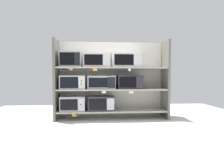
{
  "coord_description": "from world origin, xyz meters",
  "views": [
    {
      "loc": [
        -0.3,
        -4.04,
        0.88
      ],
      "look_at": [
        0.0,
        0.0,
        0.73
      ],
      "focal_mm": 30.73,
      "sensor_mm": 36.0,
      "label": 1
    }
  ],
  "objects_px": {
    "microwave_1": "(101,103)",
    "microwave_5": "(71,60)",
    "microwave_0": "(73,103)",
    "microwave_2": "(73,82)",
    "microwave_4": "(129,82)",
    "microwave_3": "(102,82)",
    "microwave_7": "(126,60)",
    "microwave_6": "(97,61)"
  },
  "relations": [
    {
      "from": "microwave_0",
      "to": "microwave_5",
      "type": "height_order",
      "value": "microwave_5"
    },
    {
      "from": "microwave_3",
      "to": "microwave_6",
      "type": "bearing_deg",
      "value": -179.91
    },
    {
      "from": "microwave_0",
      "to": "microwave_5",
      "type": "distance_m",
      "value": 0.92
    },
    {
      "from": "microwave_6",
      "to": "microwave_2",
      "type": "bearing_deg",
      "value": -179.97
    },
    {
      "from": "microwave_4",
      "to": "microwave_2",
      "type": "bearing_deg",
      "value": -179.99
    },
    {
      "from": "microwave_2",
      "to": "microwave_4",
      "type": "distance_m",
      "value": 1.18
    },
    {
      "from": "microwave_1",
      "to": "microwave_5",
      "type": "xyz_separation_m",
      "value": [
        -0.63,
        -0.0,
        0.91
      ]
    },
    {
      "from": "microwave_2",
      "to": "microwave_3",
      "type": "distance_m",
      "value": 0.59
    },
    {
      "from": "microwave_3",
      "to": "microwave_2",
      "type": "bearing_deg",
      "value": -179.96
    },
    {
      "from": "microwave_1",
      "to": "microwave_6",
      "type": "bearing_deg",
      "value": 179.99
    },
    {
      "from": "microwave_1",
      "to": "microwave_4",
      "type": "height_order",
      "value": "microwave_4"
    },
    {
      "from": "microwave_2",
      "to": "microwave_5",
      "type": "xyz_separation_m",
      "value": [
        -0.04,
        0.0,
        0.47
      ]
    },
    {
      "from": "microwave_0",
      "to": "microwave_2",
      "type": "bearing_deg",
      "value": -8.32
    },
    {
      "from": "microwave_3",
      "to": "microwave_4",
      "type": "relative_size",
      "value": 1.12
    },
    {
      "from": "microwave_3",
      "to": "microwave_5",
      "type": "distance_m",
      "value": 0.79
    },
    {
      "from": "microwave_2",
      "to": "microwave_5",
      "type": "height_order",
      "value": "microwave_5"
    },
    {
      "from": "microwave_3",
      "to": "microwave_5",
      "type": "xyz_separation_m",
      "value": [
        -0.64,
        -0.0,
        0.47
      ]
    },
    {
      "from": "microwave_4",
      "to": "microwave_3",
      "type": "bearing_deg",
      "value": 179.98
    },
    {
      "from": "microwave_4",
      "to": "microwave_6",
      "type": "xyz_separation_m",
      "value": [
        -0.69,
        0.0,
        0.45
      ]
    },
    {
      "from": "microwave_0",
      "to": "microwave_4",
      "type": "relative_size",
      "value": 0.99
    },
    {
      "from": "microwave_0",
      "to": "microwave_1",
      "type": "xyz_separation_m",
      "value": [
        0.59,
        -0.0,
        0.0
      ]
    },
    {
      "from": "microwave_1",
      "to": "microwave_2",
      "type": "xyz_separation_m",
      "value": [
        -0.58,
        -0.0,
        0.44
      ]
    },
    {
      "from": "microwave_5",
      "to": "microwave_6",
      "type": "relative_size",
      "value": 0.78
    },
    {
      "from": "microwave_2",
      "to": "microwave_3",
      "type": "height_order",
      "value": "microwave_2"
    },
    {
      "from": "microwave_4",
      "to": "microwave_7",
      "type": "xyz_separation_m",
      "value": [
        -0.07,
        0.0,
        0.45
      ]
    },
    {
      "from": "microwave_0",
      "to": "microwave_1",
      "type": "height_order",
      "value": "same"
    },
    {
      "from": "microwave_3",
      "to": "microwave_4",
      "type": "xyz_separation_m",
      "value": [
        0.59,
        -0.0,
        0.01
      ]
    },
    {
      "from": "microwave_0",
      "to": "microwave_2",
      "type": "distance_m",
      "value": 0.44
    },
    {
      "from": "microwave_5",
      "to": "microwave_3",
      "type": "bearing_deg",
      "value": 0.03
    },
    {
      "from": "microwave_7",
      "to": "microwave_6",
      "type": "bearing_deg",
      "value": -180.0
    },
    {
      "from": "microwave_4",
      "to": "microwave_5",
      "type": "distance_m",
      "value": 1.31
    },
    {
      "from": "microwave_2",
      "to": "microwave_7",
      "type": "bearing_deg",
      "value": 0.02
    },
    {
      "from": "microwave_2",
      "to": "microwave_7",
      "type": "height_order",
      "value": "microwave_7"
    },
    {
      "from": "microwave_4",
      "to": "microwave_6",
      "type": "height_order",
      "value": "microwave_6"
    },
    {
      "from": "microwave_5",
      "to": "microwave_0",
      "type": "bearing_deg",
      "value": 0.34
    },
    {
      "from": "microwave_5",
      "to": "microwave_1",
      "type": "bearing_deg",
      "value": 0.02
    },
    {
      "from": "microwave_3",
      "to": "microwave_5",
      "type": "bearing_deg",
      "value": -179.97
    },
    {
      "from": "microwave_4",
      "to": "microwave_5",
      "type": "relative_size",
      "value": 1.2
    },
    {
      "from": "microwave_7",
      "to": "microwave_0",
      "type": "bearing_deg",
      "value": -180.0
    },
    {
      "from": "microwave_3",
      "to": "microwave_5",
      "type": "height_order",
      "value": "microwave_5"
    },
    {
      "from": "microwave_5",
      "to": "microwave_6",
      "type": "bearing_deg",
      "value": 0.02
    },
    {
      "from": "microwave_0",
      "to": "microwave_7",
      "type": "xyz_separation_m",
      "value": [
        1.11,
        0.0,
        0.9
      ]
    }
  ]
}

